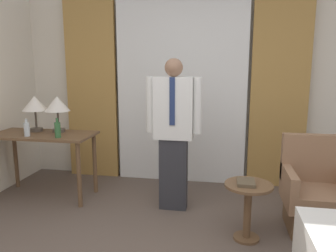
{
  "coord_description": "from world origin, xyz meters",
  "views": [
    {
      "loc": [
        0.59,
        -1.82,
        1.58
      ],
      "look_at": [
        0.01,
        1.44,
        0.96
      ],
      "focal_mm": 35.0,
      "sensor_mm": 36.0,
      "label": 1
    }
  ],
  "objects_px": {
    "table_lamp_left": "(35,105)",
    "side_table": "(248,202)",
    "bottle_by_lamp": "(58,130)",
    "armchair": "(316,196)",
    "table_lamp_right": "(57,105)",
    "bottle_near_edge": "(27,129)",
    "person": "(174,129)",
    "book": "(246,182)",
    "desk": "(43,143)"
  },
  "relations": [
    {
      "from": "table_lamp_left",
      "to": "book",
      "type": "relative_size",
      "value": 2.1
    },
    {
      "from": "person",
      "to": "armchair",
      "type": "relative_size",
      "value": 1.84
    },
    {
      "from": "armchair",
      "to": "side_table",
      "type": "height_order",
      "value": "armchair"
    },
    {
      "from": "table_lamp_left",
      "to": "bottle_by_lamp",
      "type": "xyz_separation_m",
      "value": [
        0.44,
        -0.28,
        -0.24
      ]
    },
    {
      "from": "desk",
      "to": "book",
      "type": "xyz_separation_m",
      "value": [
        2.33,
        -0.62,
        -0.11
      ]
    },
    {
      "from": "desk",
      "to": "book",
      "type": "height_order",
      "value": "desk"
    },
    {
      "from": "desk",
      "to": "side_table",
      "type": "relative_size",
      "value": 2.26
    },
    {
      "from": "table_lamp_left",
      "to": "table_lamp_right",
      "type": "distance_m",
      "value": 0.29
    },
    {
      "from": "bottle_by_lamp",
      "to": "bottle_near_edge",
      "type": "bearing_deg",
      "value": 178.83
    },
    {
      "from": "table_lamp_right",
      "to": "side_table",
      "type": "bearing_deg",
      "value": -18.3
    },
    {
      "from": "person",
      "to": "desk",
      "type": "bearing_deg",
      "value": 177.78
    },
    {
      "from": "side_table",
      "to": "armchair",
      "type": "bearing_deg",
      "value": 26.38
    },
    {
      "from": "desk",
      "to": "armchair",
      "type": "xyz_separation_m",
      "value": [
        3.02,
        -0.28,
        -0.33
      ]
    },
    {
      "from": "bottle_near_edge",
      "to": "bottle_by_lamp",
      "type": "bearing_deg",
      "value": -1.17
    },
    {
      "from": "table_lamp_right",
      "to": "person",
      "type": "bearing_deg",
      "value": -7.04
    },
    {
      "from": "table_lamp_left",
      "to": "side_table",
      "type": "relative_size",
      "value": 0.81
    },
    {
      "from": "table_lamp_left",
      "to": "desk",
      "type": "bearing_deg",
      "value": -38.44
    },
    {
      "from": "armchair",
      "to": "side_table",
      "type": "relative_size",
      "value": 1.68
    },
    {
      "from": "table_lamp_left",
      "to": "bottle_by_lamp",
      "type": "height_order",
      "value": "table_lamp_left"
    },
    {
      "from": "table_lamp_right",
      "to": "side_table",
      "type": "relative_size",
      "value": 0.81
    },
    {
      "from": "desk",
      "to": "table_lamp_right",
      "type": "height_order",
      "value": "table_lamp_right"
    },
    {
      "from": "table_lamp_left",
      "to": "side_table",
      "type": "distance_m",
      "value": 2.71
    },
    {
      "from": "person",
      "to": "side_table",
      "type": "height_order",
      "value": "person"
    },
    {
      "from": "bottle_near_edge",
      "to": "person",
      "type": "height_order",
      "value": "person"
    },
    {
      "from": "table_lamp_right",
      "to": "bottle_by_lamp",
      "type": "height_order",
      "value": "table_lamp_right"
    },
    {
      "from": "armchair",
      "to": "book",
      "type": "height_order",
      "value": "armchair"
    },
    {
      "from": "person",
      "to": "table_lamp_left",
      "type": "bearing_deg",
      "value": 174.14
    },
    {
      "from": "bottle_by_lamp",
      "to": "armchair",
      "type": "xyz_separation_m",
      "value": [
        2.73,
        -0.11,
        -0.54
      ]
    },
    {
      "from": "bottle_near_edge",
      "to": "person",
      "type": "xyz_separation_m",
      "value": [
        1.68,
        0.1,
        0.04
      ]
    },
    {
      "from": "desk",
      "to": "table_lamp_left",
      "type": "bearing_deg",
      "value": 141.56
    },
    {
      "from": "side_table",
      "to": "table_lamp_right",
      "type": "bearing_deg",
      "value": 161.7
    },
    {
      "from": "bottle_near_edge",
      "to": "armchair",
      "type": "distance_m",
      "value": 3.16
    },
    {
      "from": "table_lamp_left",
      "to": "book",
      "type": "xyz_separation_m",
      "value": [
        2.47,
        -0.74,
        -0.56
      ]
    },
    {
      "from": "person",
      "to": "table_lamp_right",
      "type": "bearing_deg",
      "value": 172.96
    },
    {
      "from": "table_lamp_right",
      "to": "armchair",
      "type": "bearing_deg",
      "value": -7.89
    },
    {
      "from": "bottle_near_edge",
      "to": "side_table",
      "type": "relative_size",
      "value": 0.37
    },
    {
      "from": "bottle_near_edge",
      "to": "armchair",
      "type": "bearing_deg",
      "value": -2.26
    },
    {
      "from": "desk",
      "to": "table_lamp_right",
      "type": "xyz_separation_m",
      "value": [
        0.15,
        0.12,
        0.45
      ]
    },
    {
      "from": "desk",
      "to": "bottle_near_edge",
      "type": "height_order",
      "value": "bottle_near_edge"
    },
    {
      "from": "bottle_near_edge",
      "to": "book",
      "type": "xyz_separation_m",
      "value": [
        2.42,
        -0.46,
        -0.31
      ]
    },
    {
      "from": "book",
      "to": "armchair",
      "type": "bearing_deg",
      "value": 25.91
    },
    {
      "from": "person",
      "to": "side_table",
      "type": "relative_size",
      "value": 3.09
    },
    {
      "from": "bottle_by_lamp",
      "to": "table_lamp_left",
      "type": "bearing_deg",
      "value": 146.95
    },
    {
      "from": "bottle_by_lamp",
      "to": "book",
      "type": "relative_size",
      "value": 1.07
    },
    {
      "from": "table_lamp_right",
      "to": "bottle_by_lamp",
      "type": "bearing_deg",
      "value": -63.21
    },
    {
      "from": "bottle_by_lamp",
      "to": "person",
      "type": "relative_size",
      "value": 0.13
    },
    {
      "from": "table_lamp_right",
      "to": "bottle_near_edge",
      "type": "relative_size",
      "value": 2.18
    },
    {
      "from": "table_lamp_right",
      "to": "bottle_near_edge",
      "type": "bearing_deg",
      "value": -131.05
    },
    {
      "from": "person",
      "to": "armchair",
      "type": "xyz_separation_m",
      "value": [
        1.44,
        -0.22,
        -0.57
      ]
    },
    {
      "from": "table_lamp_right",
      "to": "armchair",
      "type": "xyz_separation_m",
      "value": [
        2.87,
        -0.4,
        -0.78
      ]
    }
  ]
}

